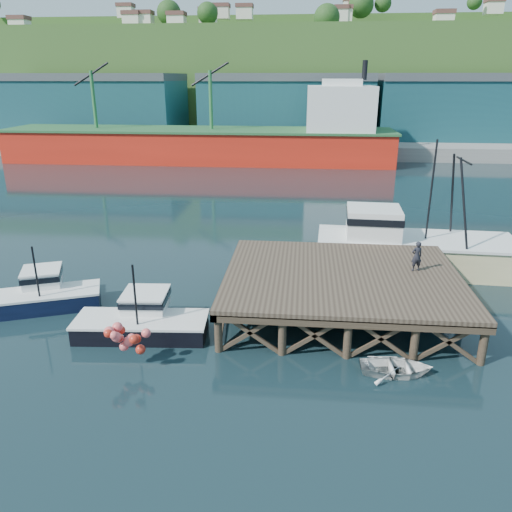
# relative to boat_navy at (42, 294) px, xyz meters

# --- Properties ---
(ground) EXTENTS (300.00, 300.00, 0.00)m
(ground) POSITION_rel_boat_navy_xyz_m (10.34, 1.04, -0.74)
(ground) COLOR black
(ground) RESTS_ON ground
(wharf) EXTENTS (12.00, 10.00, 2.62)m
(wharf) POSITION_rel_boat_navy_xyz_m (15.84, 0.86, 1.20)
(wharf) COLOR brown
(wharf) RESTS_ON ground
(far_quay) EXTENTS (160.00, 40.00, 2.00)m
(far_quay) POSITION_rel_boat_navy_xyz_m (10.34, 71.04, 0.26)
(far_quay) COLOR gray
(far_quay) RESTS_ON ground
(warehouse_left) EXTENTS (32.00, 16.00, 9.00)m
(warehouse_left) POSITION_rel_boat_navy_xyz_m (-24.66, 66.04, 5.76)
(warehouse_left) COLOR #1A5157
(warehouse_left) RESTS_ON far_quay
(warehouse_mid) EXTENTS (28.00, 16.00, 9.00)m
(warehouse_mid) POSITION_rel_boat_navy_xyz_m (10.34, 66.04, 5.76)
(warehouse_mid) COLOR #1A5157
(warehouse_mid) RESTS_ON far_quay
(warehouse_right) EXTENTS (30.00, 16.00, 9.00)m
(warehouse_right) POSITION_rel_boat_navy_xyz_m (40.34, 66.04, 5.76)
(warehouse_right) COLOR #1A5157
(warehouse_right) RESTS_ON far_quay
(cargo_ship) EXTENTS (55.50, 10.00, 13.75)m
(cargo_ship) POSITION_rel_boat_navy_xyz_m (1.88, 49.04, 2.57)
(cargo_ship) COLOR red
(cargo_ship) RESTS_ON ground
(hillside) EXTENTS (220.00, 50.00, 22.00)m
(hillside) POSITION_rel_boat_navy_xyz_m (10.34, 101.04, 10.26)
(hillside) COLOR #2D511E
(hillside) RESTS_ON ground
(boat_navy) EXTENTS (6.29, 4.33, 3.70)m
(boat_navy) POSITION_rel_boat_navy_xyz_m (0.00, 0.00, 0.00)
(boat_navy) COLOR black
(boat_navy) RESTS_ON ground
(boat_black) EXTENTS (6.39, 5.36, 3.86)m
(boat_black) POSITION_rel_boat_navy_xyz_m (6.24, -2.34, -0.03)
(boat_black) COLOR black
(boat_black) RESTS_ON ground
(trawler) EXTENTS (12.47, 4.99, 8.21)m
(trawler) POSITION_rel_boat_navy_xyz_m (20.63, 7.60, 0.95)
(trawler) COLOR beige
(trawler) RESTS_ON ground
(dinghy) EXTENTS (3.03, 2.20, 0.62)m
(dinghy) POSITION_rel_boat_navy_xyz_m (17.80, -4.76, -0.43)
(dinghy) COLOR silver
(dinghy) RESTS_ON ground
(dockworker) EXTENTS (0.66, 0.53, 1.60)m
(dockworker) POSITION_rel_boat_navy_xyz_m (19.66, 1.81, 2.18)
(dockworker) COLOR black
(dockworker) RESTS_ON wharf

